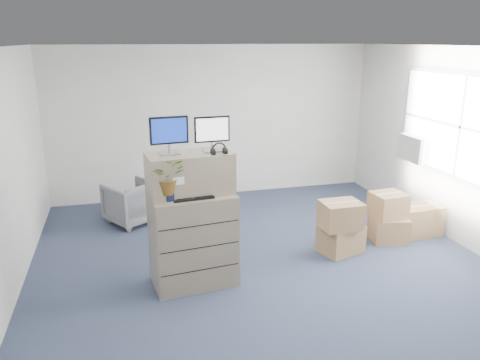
# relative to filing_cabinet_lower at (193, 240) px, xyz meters

# --- Properties ---
(ground) EXTENTS (7.00, 7.00, 0.00)m
(ground) POSITION_rel_filing_cabinet_lower_xyz_m (0.95, -0.17, -0.57)
(ground) COLOR #242F42
(ground) RESTS_ON ground
(wall_back) EXTENTS (6.00, 0.02, 2.80)m
(wall_back) POSITION_rel_filing_cabinet_lower_xyz_m (0.95, 3.34, 0.83)
(wall_back) COLOR silver
(wall_back) RESTS_ON ground
(window) EXTENTS (0.07, 2.72, 1.52)m
(window) POSITION_rel_filing_cabinet_lower_xyz_m (3.91, 0.33, 1.13)
(window) COLOR gray
(window) RESTS_ON wall_right
(ac_unit) EXTENTS (0.24, 0.60, 0.40)m
(ac_unit) POSITION_rel_filing_cabinet_lower_xyz_m (3.82, 1.23, 0.63)
(ac_unit) COLOR white
(ac_unit) RESTS_ON wall_right
(filing_cabinet_lower) EXTENTS (1.04, 0.70, 1.14)m
(filing_cabinet_lower) POSITION_rel_filing_cabinet_lower_xyz_m (0.00, 0.00, 0.00)
(filing_cabinet_lower) COLOR #85755B
(filing_cabinet_lower) RESTS_ON ground
(filing_cabinet_upper) EXTENTS (1.03, 0.59, 0.49)m
(filing_cabinet_upper) POSITION_rel_filing_cabinet_lower_xyz_m (-0.01, 0.05, 0.81)
(filing_cabinet_upper) COLOR #85755B
(filing_cabinet_upper) RESTS_ON filing_cabinet_lower
(monitor_left) EXTENTS (0.44, 0.19, 0.43)m
(monitor_left) POSITION_rel_filing_cabinet_lower_xyz_m (-0.23, 0.05, 1.30)
(monitor_left) COLOR #99999E
(monitor_left) RESTS_ON filing_cabinet_upper
(monitor_right) EXTENTS (0.42, 0.17, 0.41)m
(monitor_right) POSITION_rel_filing_cabinet_lower_xyz_m (0.27, 0.06, 1.29)
(monitor_right) COLOR #99999E
(monitor_right) RESTS_ON filing_cabinet_upper
(headphones) EXTENTS (0.18, 0.04, 0.18)m
(headphones) POSITION_rel_filing_cabinet_lower_xyz_m (0.32, -0.08, 1.11)
(headphones) COLOR black
(headphones) RESTS_ON filing_cabinet_upper
(keyboard) EXTENTS (0.50, 0.24, 0.02)m
(keyboard) POSITION_rel_filing_cabinet_lower_xyz_m (-0.01, -0.13, 0.58)
(keyboard) COLOR black
(keyboard) RESTS_ON filing_cabinet_lower
(mouse) EXTENTS (0.11, 0.07, 0.04)m
(mouse) POSITION_rel_filing_cabinet_lower_xyz_m (0.30, -0.04, 0.59)
(mouse) COLOR silver
(mouse) RESTS_ON filing_cabinet_lower
(water_bottle) EXTENTS (0.08, 0.08, 0.30)m
(water_bottle) POSITION_rel_filing_cabinet_lower_xyz_m (0.08, 0.05, 0.72)
(water_bottle) COLOR gray
(water_bottle) RESTS_ON filing_cabinet_lower
(phone_dock) EXTENTS (0.07, 0.06, 0.15)m
(phone_dock) POSITION_rel_filing_cabinet_lower_xyz_m (-0.02, 0.06, 0.62)
(phone_dock) COLOR silver
(phone_dock) RESTS_ON filing_cabinet_lower
(external_drive) EXTENTS (0.28, 0.24, 0.07)m
(external_drive) POSITION_rel_filing_cabinet_lower_xyz_m (0.35, 0.15, 0.61)
(external_drive) COLOR black
(external_drive) RESTS_ON filing_cabinet_lower
(tissue_box) EXTENTS (0.30, 0.18, 0.11)m
(tissue_box) POSITION_rel_filing_cabinet_lower_xyz_m (0.35, 0.14, 0.70)
(tissue_box) COLOR #3C98CD
(tissue_box) RESTS_ON external_drive
(potted_plant) EXTENTS (0.39, 0.42, 0.40)m
(potted_plant) POSITION_rel_filing_cabinet_lower_xyz_m (-0.28, -0.15, 0.80)
(potted_plant) COLOR #9DB491
(potted_plant) RESTS_ON filing_cabinet_lower
(office_chair) EXTENTS (0.97, 0.95, 0.74)m
(office_chair) POSITION_rel_filing_cabinet_lower_xyz_m (-0.65, 2.23, -0.20)
(office_chair) COLOR #5A5A5F
(office_chair) RESTS_ON ground
(cardboard_boxes) EXTENTS (2.08, 0.77, 0.76)m
(cardboard_boxes) POSITION_rel_filing_cabinet_lower_xyz_m (2.80, 0.46, -0.24)
(cardboard_boxes) COLOR #926746
(cardboard_boxes) RESTS_ON ground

